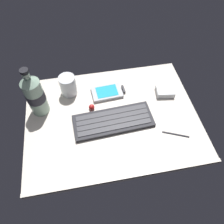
{
  "coord_description": "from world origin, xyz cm",
  "views": [
    {
      "loc": [
        -8.11,
        -44.6,
        66.91
      ],
      "look_at": [
        0.0,
        0.0,
        3.0
      ],
      "focal_mm": 34.5,
      "sensor_mm": 36.0,
      "label": 1
    }
  ],
  "objects_px": {
    "juice_cup": "(68,86)",
    "trackball_mouse": "(92,107)",
    "stylus_pen": "(176,134)",
    "handheld_device": "(109,92)",
    "water_bottle": "(35,95)",
    "keyboard": "(112,121)",
    "charger_block": "(165,91)"
  },
  "relations": [
    {
      "from": "keyboard",
      "to": "charger_block",
      "type": "height_order",
      "value": "charger_block"
    },
    {
      "from": "water_bottle",
      "to": "handheld_device",
      "type": "bearing_deg",
      "value": 7.42
    },
    {
      "from": "handheld_device",
      "to": "water_bottle",
      "type": "height_order",
      "value": "water_bottle"
    },
    {
      "from": "keyboard",
      "to": "stylus_pen",
      "type": "xyz_separation_m",
      "value": [
        0.21,
        -0.09,
        -0.0
      ]
    },
    {
      "from": "water_bottle",
      "to": "charger_block",
      "type": "relative_size",
      "value": 2.97
    },
    {
      "from": "handheld_device",
      "to": "stylus_pen",
      "type": "bearing_deg",
      "value": -48.85
    },
    {
      "from": "charger_block",
      "to": "stylus_pen",
      "type": "distance_m",
      "value": 0.19
    },
    {
      "from": "water_bottle",
      "to": "charger_block",
      "type": "distance_m",
      "value": 0.5
    },
    {
      "from": "charger_block",
      "to": "stylus_pen",
      "type": "relative_size",
      "value": 0.74
    },
    {
      "from": "keyboard",
      "to": "water_bottle",
      "type": "height_order",
      "value": "water_bottle"
    },
    {
      "from": "handheld_device",
      "to": "juice_cup",
      "type": "height_order",
      "value": "juice_cup"
    },
    {
      "from": "charger_block",
      "to": "stylus_pen",
      "type": "bearing_deg",
      "value": -96.61
    },
    {
      "from": "charger_block",
      "to": "trackball_mouse",
      "type": "xyz_separation_m",
      "value": [
        -0.3,
        -0.02,
        -0.0
      ]
    },
    {
      "from": "trackball_mouse",
      "to": "handheld_device",
      "type": "bearing_deg",
      "value": 40.36
    },
    {
      "from": "water_bottle",
      "to": "trackball_mouse",
      "type": "distance_m",
      "value": 0.21
    },
    {
      "from": "juice_cup",
      "to": "trackball_mouse",
      "type": "relative_size",
      "value": 3.86
    },
    {
      "from": "trackball_mouse",
      "to": "stylus_pen",
      "type": "distance_m",
      "value": 0.32
    },
    {
      "from": "water_bottle",
      "to": "stylus_pen",
      "type": "distance_m",
      "value": 0.52
    },
    {
      "from": "trackball_mouse",
      "to": "water_bottle",
      "type": "bearing_deg",
      "value": 171.0
    },
    {
      "from": "stylus_pen",
      "to": "trackball_mouse",
      "type": "bearing_deg",
      "value": 172.27
    },
    {
      "from": "juice_cup",
      "to": "stylus_pen",
      "type": "relative_size",
      "value": 0.89
    },
    {
      "from": "juice_cup",
      "to": "handheld_device",
      "type": "bearing_deg",
      "value": -11.89
    },
    {
      "from": "trackball_mouse",
      "to": "juice_cup",
      "type": "bearing_deg",
      "value": 128.63
    },
    {
      "from": "keyboard",
      "to": "handheld_device",
      "type": "distance_m",
      "value": 0.14
    },
    {
      "from": "keyboard",
      "to": "trackball_mouse",
      "type": "distance_m",
      "value": 0.1
    },
    {
      "from": "keyboard",
      "to": "trackball_mouse",
      "type": "height_order",
      "value": "trackball_mouse"
    },
    {
      "from": "water_bottle",
      "to": "juice_cup",
      "type": "bearing_deg",
      "value": 30.86
    },
    {
      "from": "juice_cup",
      "to": "trackball_mouse",
      "type": "bearing_deg",
      "value": -51.37
    },
    {
      "from": "trackball_mouse",
      "to": "charger_block",
      "type": "bearing_deg",
      "value": 4.73
    },
    {
      "from": "charger_block",
      "to": "trackball_mouse",
      "type": "distance_m",
      "value": 0.3
    },
    {
      "from": "charger_block",
      "to": "handheld_device",
      "type": "bearing_deg",
      "value": 169.82
    },
    {
      "from": "keyboard",
      "to": "water_bottle",
      "type": "distance_m",
      "value": 0.29
    }
  ]
}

